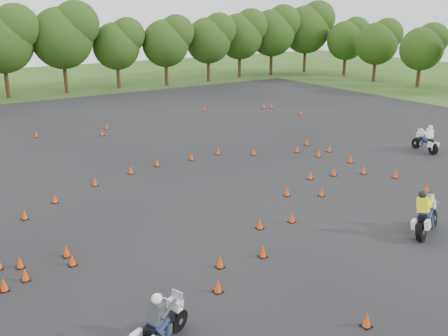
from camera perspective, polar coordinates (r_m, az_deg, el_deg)
ground at (r=23.51m, az=5.43°, el=-5.27°), size 140.00×140.00×0.00m
asphalt_pad at (r=28.09m, az=-2.26°, el=-1.29°), size 62.00×62.00×0.00m
treeline at (r=54.44m, az=-16.49°, el=12.26°), size 86.73×32.47×10.81m
traffic_cones at (r=27.57m, az=-1.88°, el=-1.16°), size 36.36×33.21×0.45m
rider_grey at (r=14.66m, az=-7.49°, el=-16.61°), size 2.46×1.65×1.83m
rider_yellow at (r=22.75m, az=22.52°, el=-4.74°), size 2.65×1.61×1.96m
rider_white at (r=35.94m, az=22.01°, el=3.18°), size 1.28×2.46×1.82m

